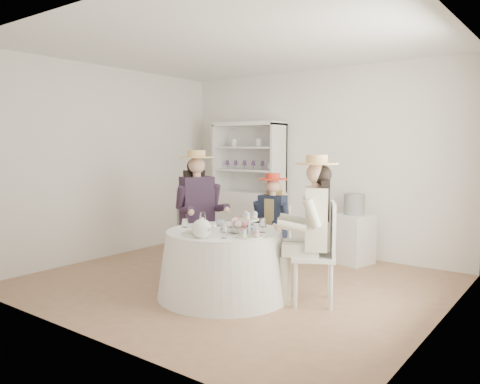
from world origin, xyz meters
The scene contains 23 objects.
ground centered at (0.00, 0.00, 0.00)m, with size 4.50×4.50×0.00m, color #8A6145.
ceiling centered at (0.00, 0.00, 2.70)m, with size 4.50×4.50×0.00m, color white.
wall_back centered at (0.00, 2.00, 1.35)m, with size 4.50×4.50×0.00m, color white.
wall_front centered at (0.00, -2.00, 1.35)m, with size 4.50×4.50×0.00m, color white.
wall_left centered at (-2.25, 0.00, 1.35)m, with size 4.50×4.50×0.00m, color white.
wall_right centered at (2.25, 0.00, 1.35)m, with size 4.50×4.50×0.00m, color white.
tea_table centered at (0.21, -0.46, 0.35)m, with size 1.41×1.41×0.70m.
hutch centered at (-1.06, 1.77, 0.70)m, with size 1.22×0.59×1.96m.
side_table centered at (0.75, 1.66, 0.33)m, with size 0.43×0.43×0.67m, color silver.
hatbox centered at (0.75, 1.66, 0.81)m, with size 0.28×0.28×0.28m, color black.
guest_left centered at (-0.59, 0.02, 0.86)m, with size 0.65×0.59×1.53m.
guest_mid centered at (0.20, 0.48, 0.71)m, with size 0.46×0.48×1.26m.
guest_right centered at (1.08, -0.13, 0.84)m, with size 0.64×0.58×1.50m.
spare_chair centered at (-0.35, 1.36, 0.47)m, with size 0.50×0.50×0.87m.
teacup_a centered at (0.01, -0.28, 0.73)m, with size 0.09×0.09×0.07m, color white.
teacup_b centered at (0.27, -0.16, 0.73)m, with size 0.08×0.08×0.07m, color white.
teacup_c centered at (0.49, -0.37, 0.73)m, with size 0.09×0.09×0.07m, color white.
flower_bowl centered at (0.41, -0.47, 0.73)m, with size 0.23×0.23×0.06m, color white.
flower_arrangement centered at (0.42, -0.44, 0.79)m, with size 0.20×0.20×0.07m.
table_teapot centered at (0.28, -0.89, 0.79)m, with size 0.28×0.20×0.21m.
sandwich_plate centered at (0.12, -0.81, 0.71)m, with size 0.28×0.28×0.06m.
cupcake_stand centered at (0.63, -0.60, 0.79)m, with size 0.26×0.26×0.25m.
stemware_set centered at (0.21, -0.46, 0.77)m, with size 0.87×0.84×0.15m.
Camera 1 is at (3.25, -4.25, 1.58)m, focal length 35.00 mm.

